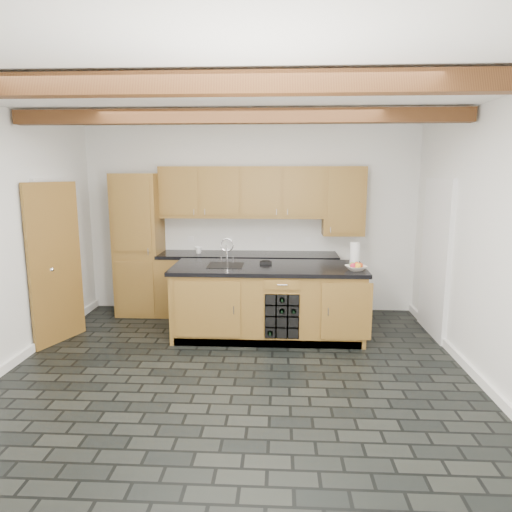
{
  "coord_description": "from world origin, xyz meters",
  "views": [
    {
      "loc": [
        0.44,
        -4.43,
        2.1
      ],
      "look_at": [
        0.17,
        0.8,
        1.15
      ],
      "focal_mm": 32.0,
      "sensor_mm": 36.0,
      "label": 1
    }
  ],
  "objects_px": {
    "kitchen_scale": "(266,262)",
    "paper_towel": "(355,254)",
    "island": "(268,301)",
    "fruit_bowl": "(356,268)"
  },
  "relations": [
    {
      "from": "island",
      "to": "paper_towel",
      "type": "xyz_separation_m",
      "value": [
        1.11,
        0.17,
        0.61
      ]
    },
    {
      "from": "island",
      "to": "fruit_bowl",
      "type": "bearing_deg",
      "value": -10.64
    },
    {
      "from": "island",
      "to": "kitchen_scale",
      "type": "relative_size",
      "value": 15.34
    },
    {
      "from": "kitchen_scale",
      "to": "island",
      "type": "bearing_deg",
      "value": -75.75
    },
    {
      "from": "island",
      "to": "kitchen_scale",
      "type": "xyz_separation_m",
      "value": [
        -0.04,
        0.14,
        0.49
      ]
    },
    {
      "from": "island",
      "to": "fruit_bowl",
      "type": "relative_size",
      "value": 10.09
    },
    {
      "from": "kitchen_scale",
      "to": "paper_towel",
      "type": "xyz_separation_m",
      "value": [
        1.15,
        0.03,
        0.12
      ]
    },
    {
      "from": "paper_towel",
      "to": "island",
      "type": "bearing_deg",
      "value": -171.3
    },
    {
      "from": "island",
      "to": "paper_towel",
      "type": "height_order",
      "value": "paper_towel"
    },
    {
      "from": "island",
      "to": "paper_towel",
      "type": "bearing_deg",
      "value": 8.7
    }
  ]
}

